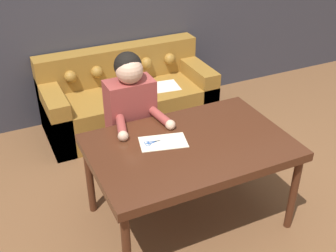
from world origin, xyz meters
name	(u,v)px	position (x,y,z in m)	size (l,w,h in m)	color
ground_plane	(195,217)	(0.00, 0.00, 0.00)	(16.00, 16.00, 0.00)	brown
wall_back	(105,0)	(0.00, 2.09, 1.30)	(8.00, 0.06, 2.60)	#383842
dining_table	(190,151)	(-0.06, 0.02, 0.67)	(1.48, 0.97, 0.73)	#472314
couch	(128,99)	(0.05, 1.68, 0.30)	(1.83, 0.80, 0.82)	olive
person	(132,121)	(-0.29, 0.65, 0.65)	(0.47, 0.56, 1.26)	#33281E
pattern_paper_main	(163,142)	(-0.23, 0.12, 0.74)	(0.39, 0.28, 0.00)	beige
scissors	(153,142)	(-0.30, 0.15, 0.74)	(0.22, 0.07, 0.01)	silver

